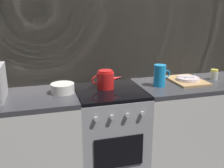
% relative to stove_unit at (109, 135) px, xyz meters
% --- Properties ---
extents(back_wall, '(3.60, 0.05, 2.40)m').
position_rel_stove_unit_xyz_m(back_wall, '(0.00, 0.32, 0.75)').
color(back_wall, '#A39989').
rests_on(back_wall, ground_plane).
extents(counter_left, '(1.20, 0.60, 0.90)m').
position_rel_stove_unit_xyz_m(counter_left, '(-0.90, 0.00, 0.00)').
color(counter_left, silver).
rests_on(counter_left, ground_plane).
extents(stove_unit, '(0.60, 0.63, 0.90)m').
position_rel_stove_unit_xyz_m(stove_unit, '(0.00, 0.00, 0.00)').
color(stove_unit, '#9E9EA3').
rests_on(stove_unit, ground_plane).
extents(counter_right, '(1.20, 0.60, 0.90)m').
position_rel_stove_unit_xyz_m(counter_right, '(0.90, 0.00, 0.00)').
color(counter_right, silver).
rests_on(counter_right, ground_plane).
extents(kettle, '(0.28, 0.15, 0.17)m').
position_rel_stove_unit_xyz_m(kettle, '(-0.02, 0.05, 0.53)').
color(kettle, red).
rests_on(kettle, stove_unit).
extents(mixing_bowl, '(0.20, 0.20, 0.08)m').
position_rel_stove_unit_xyz_m(mixing_bowl, '(-0.40, 0.03, 0.49)').
color(mixing_bowl, silver).
rests_on(mixing_bowl, counter_left).
extents(pitcher, '(0.16, 0.11, 0.20)m').
position_rel_stove_unit_xyz_m(pitcher, '(0.48, -0.02, 0.55)').
color(pitcher, '#198CD8').
rests_on(pitcher, counter_right).
extents(dish_pile, '(0.30, 0.40, 0.06)m').
position_rel_stove_unit_xyz_m(dish_pile, '(0.80, 0.04, 0.47)').
color(dish_pile, tan).
rests_on(dish_pile, counter_right).
extents(spice_jar, '(0.08, 0.08, 0.10)m').
position_rel_stove_unit_xyz_m(spice_jar, '(1.10, 0.03, 0.50)').
color(spice_jar, silver).
rests_on(spice_jar, counter_right).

